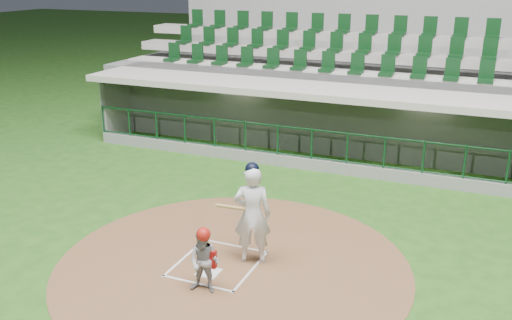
{
  "coord_description": "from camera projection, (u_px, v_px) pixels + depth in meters",
  "views": [
    {
      "loc": [
        4.75,
        -9.52,
        5.72
      ],
      "look_at": [
        -0.37,
        2.6,
        1.3
      ],
      "focal_mm": 40.0,
      "sensor_mm": 36.0,
      "label": 1
    }
  ],
  "objects": [
    {
      "name": "home_plate",
      "position": [
        208.0,
        272.0,
        11.27
      ],
      "size": [
        0.43,
        0.43,
        0.02
      ],
      "primitive_type": "cube",
      "color": "silver",
      "rests_on": "dirt_circle"
    },
    {
      "name": "ground",
      "position": [
        224.0,
        258.0,
        11.89
      ],
      "size": [
        120.0,
        120.0,
        0.0
      ],
      "primitive_type": "plane",
      "color": "#224F16",
      "rests_on": "ground"
    },
    {
      "name": "dugout_structure",
      "position": [
        333.0,
        124.0,
        18.4
      ],
      "size": [
        16.4,
        3.7,
        3.0
      ],
      "color": "gray",
      "rests_on": "ground"
    },
    {
      "name": "seating_deck",
      "position": [
        353.0,
        92.0,
        20.96
      ],
      "size": [
        17.0,
        6.72,
        5.15
      ],
      "color": "slate",
      "rests_on": "ground"
    },
    {
      "name": "batter_box_chalk",
      "position": [
        218.0,
        263.0,
        11.62
      ],
      "size": [
        1.55,
        1.8,
        0.01
      ],
      "color": "white",
      "rests_on": "ground"
    },
    {
      "name": "dirt_circle",
      "position": [
        233.0,
        265.0,
        11.6
      ],
      "size": [
        7.2,
        7.2,
        0.01
      ],
      "primitive_type": "cylinder",
      "color": "brown",
      "rests_on": "ground"
    },
    {
      "name": "batter",
      "position": [
        252.0,
        214.0,
        11.41
      ],
      "size": [
        0.98,
        1.0,
        2.14
      ],
      "color": "silver",
      "rests_on": "dirt_circle"
    },
    {
      "name": "catcher",
      "position": [
        204.0,
        260.0,
        10.44
      ],
      "size": [
        0.64,
        0.53,
        1.3
      ],
      "color": "#96969C",
      "rests_on": "dirt_circle"
    }
  ]
}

